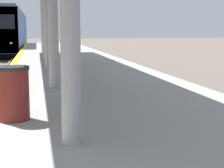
% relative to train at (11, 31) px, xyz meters
% --- Properties ---
extents(train, '(2.65, 23.86, 4.42)m').
position_rel_train_xyz_m(train, '(0.00, 0.00, 0.00)').
color(train, black).
rests_on(train, ground).
extents(trash_bin, '(0.56, 0.56, 0.88)m').
position_rel_train_xyz_m(trash_bin, '(2.25, -35.43, -0.87)').
color(trash_bin, maroon).
rests_on(trash_bin, platform_right).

